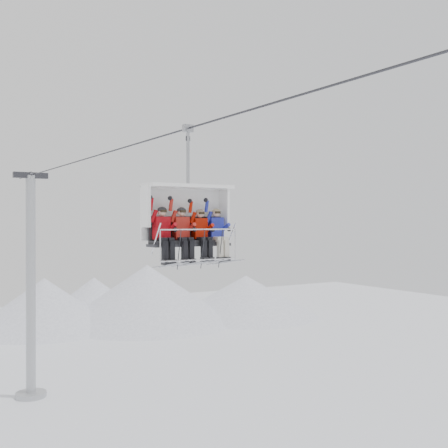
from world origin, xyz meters
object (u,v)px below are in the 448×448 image
lift_tower_right (31,301)px  skier_center_right (201,233)px  chairlift_carrier (186,215)px  skier_center_left (183,232)px  skier_far_left (163,232)px  skier_far_right (217,232)px

lift_tower_right → skier_center_right: 20.64m
chairlift_carrier → skier_center_left: 0.64m
skier_far_left → skier_center_left: size_ratio=1.00×
skier_center_left → chairlift_carrier: bearing=48.7°
skier_center_right → skier_center_left: bearing=179.5°
skier_center_right → lift_tower_right: bearing=91.0°
skier_center_left → skier_far_right: 1.18m
lift_tower_right → skier_center_left: lift_tower_right is taller
skier_center_left → skier_center_right: bearing=-0.5°
chairlift_carrier → skier_far_left: (-0.89, -0.31, -0.49)m
skier_far_left → skier_far_right: size_ratio=1.03×
skier_far_left → lift_tower_right: bearing=87.5°
skier_center_left → skier_far_right: size_ratio=1.02×
chairlift_carrier → skier_far_left: bearing=-161.0°
lift_tower_right → skier_far_left: (-0.89, -20.15, 4.47)m
lift_tower_right → chairlift_carrier: (0.00, -19.84, 4.96)m
chairlift_carrier → skier_far_left: 1.06m
lift_tower_right → skier_far_left: lift_tower_right is taller
lift_tower_right → skier_center_right: bearing=-89.0°
skier_center_right → skier_far_left: bearing=179.7°
skier_far_left → skier_center_left: skier_far_left is taller
chairlift_carrier → lift_tower_right: bearing=90.0°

